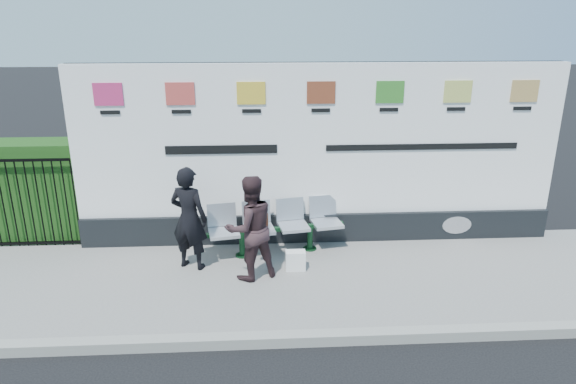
# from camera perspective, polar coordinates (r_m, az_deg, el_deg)

# --- Properties ---
(pavement) EXTENTS (14.00, 3.00, 0.12)m
(pavement) POSITION_cam_1_polar(r_m,az_deg,el_deg) (7.80, 0.70, -9.75)
(pavement) COLOR gray
(pavement) RESTS_ON ground
(kerb) EXTENTS (14.00, 0.18, 0.14)m
(kerb) POSITION_cam_1_polar(r_m,az_deg,el_deg) (6.51, 1.65, -15.96)
(kerb) COLOR gray
(kerb) RESTS_ON ground
(billboard) EXTENTS (8.00, 0.30, 3.00)m
(billboard) POSITION_cam_1_polar(r_m,az_deg,el_deg) (8.57, 3.46, 2.74)
(billboard) COLOR black
(billboard) RESTS_ON pavement
(hedge) EXTENTS (2.35, 0.70, 1.70)m
(hedge) POSITION_cam_1_polar(r_m,az_deg,el_deg) (9.96, -27.36, 0.20)
(hedge) COLOR #1C4615
(hedge) RESTS_ON pavement
(railing) EXTENTS (2.05, 0.06, 1.54)m
(railing) POSITION_cam_1_polar(r_m,az_deg,el_deg) (9.59, -28.32, -1.11)
(railing) COLOR black
(railing) RESTS_ON pavement
(bench) EXTENTS (2.23, 0.93, 0.46)m
(bench) POSITION_cam_1_polar(r_m,az_deg,el_deg) (8.42, -1.29, -5.29)
(bench) COLOR silver
(bench) RESTS_ON pavement
(woman_left) EXTENTS (0.69, 0.58, 1.61)m
(woman_left) POSITION_cam_1_polar(r_m,az_deg,el_deg) (7.87, -10.94, -2.89)
(woman_left) COLOR black
(woman_left) RESTS_ON pavement
(woman_right) EXTENTS (0.94, 0.86, 1.57)m
(woman_right) POSITION_cam_1_polar(r_m,az_deg,el_deg) (7.45, -4.23, -4.00)
(woman_right) COLOR #362326
(woman_right) RESTS_ON pavement
(handbag_brown) EXTENTS (0.30, 0.14, 0.23)m
(handbag_brown) POSITION_cam_1_polar(r_m,az_deg,el_deg) (8.23, -3.24, -3.26)
(handbag_brown) COLOR black
(handbag_brown) RESTS_ON bench
(carrier_bag_white) EXTENTS (0.30, 0.18, 0.30)m
(carrier_bag_white) POSITION_cam_1_polar(r_m,az_deg,el_deg) (7.91, 0.84, -7.60)
(carrier_bag_white) COLOR white
(carrier_bag_white) RESTS_ON pavement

